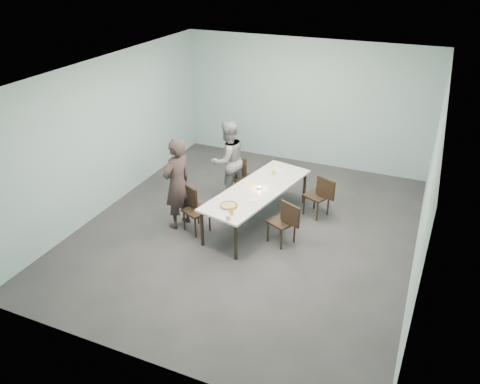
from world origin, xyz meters
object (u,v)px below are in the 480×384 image
at_px(chair_near_right, 285,220).
at_px(chair_far_left, 242,174).
at_px(pizza, 229,206).
at_px(water_tumbler, 228,217).
at_px(beer_glass, 231,211).
at_px(table, 257,191).
at_px(diner_far, 228,160).
at_px(amber_tumbler, 273,172).
at_px(diner_near, 177,184).
at_px(tealight, 259,188).
at_px(chair_far_right, 320,194).
at_px(side_plate, 253,200).
at_px(chair_near_left, 194,206).

bearing_deg(chair_near_right, chair_far_left, -19.32).
bearing_deg(pizza, water_tumbler, -67.08).
bearing_deg(beer_glass, table, 86.86).
bearing_deg(table, chair_far_left, 127.26).
height_order(chair_near_right, diner_far, diner_far).
height_order(table, amber_tumbler, amber_tumbler).
distance_m(chair_near_right, beer_glass, 1.03).
relative_size(diner_near, beer_glass, 11.89).
bearing_deg(diner_far, tealight, 82.48).
bearing_deg(diner_far, water_tumbler, 55.32).
height_order(table, chair_near_right, chair_near_right).
bearing_deg(tealight, diner_far, 141.76).
height_order(table, diner_near, diner_near).
xyz_separation_m(pizza, tealight, (0.25, 0.84, 0.00)).
xyz_separation_m(chair_far_left, amber_tumbler, (0.77, -0.22, 0.29)).
bearing_deg(chair_far_left, diner_near, -114.42).
bearing_deg(amber_tumbler, table, -95.46).
height_order(chair_far_right, beer_glass, beer_glass).
distance_m(diner_far, beer_glass, 2.09).
distance_m(diner_far, water_tumbler, 2.26).
xyz_separation_m(chair_near_right, beer_glass, (-0.78, -0.59, 0.32)).
height_order(table, chair_far_right, chair_far_right).
bearing_deg(chair_near_right, chair_far_right, -79.60).
relative_size(side_plate, amber_tumbler, 2.25).
bearing_deg(diner_near, table, 131.91).
bearing_deg(pizza, diner_near, 170.96).
xyz_separation_m(table, chair_far_right, (1.05, 0.72, -0.19)).
bearing_deg(chair_far_left, tealight, -53.95).
height_order(chair_near_right, water_tumbler, chair_near_right).
xyz_separation_m(chair_far_left, water_tumbler, (0.67, -2.18, 0.29)).
bearing_deg(diner_near, pizza, 96.66).
distance_m(chair_far_left, beer_glass, 2.14).
relative_size(table, chair_near_left, 3.14).
distance_m(chair_near_left, diner_far, 1.52).
xyz_separation_m(chair_far_right, tealight, (-1.01, -0.72, 0.27)).
height_order(chair_far_left, beer_glass, beer_glass).
xyz_separation_m(chair_near_right, chair_far_right, (0.33, 1.21, 0.00)).
xyz_separation_m(chair_near_left, beer_glass, (0.95, -0.40, 0.32)).
relative_size(chair_far_right, amber_tumbler, 10.88).
xyz_separation_m(chair_far_right, water_tumbler, (-1.09, -1.97, 0.29)).
height_order(table, tealight, tealight).
bearing_deg(pizza, tealight, 73.65).
bearing_deg(side_plate, pizza, -129.05).
xyz_separation_m(chair_near_left, chair_far_right, (2.06, 1.39, 0.00)).
xyz_separation_m(chair_far_left, beer_glass, (0.65, -2.01, 0.32)).
xyz_separation_m(chair_far_right, beer_glass, (-1.11, -1.80, 0.32)).
bearing_deg(beer_glass, amber_tumbler, 85.94).
bearing_deg(side_plate, amber_tumbler, 91.27).
relative_size(chair_far_left, chair_near_right, 1.00).
xyz_separation_m(diner_near, water_tumbler, (1.31, -0.59, -0.10)).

